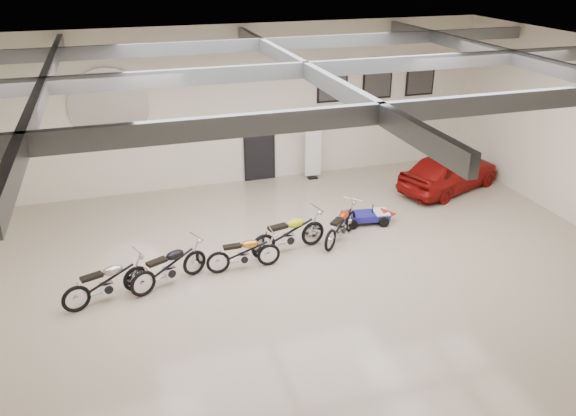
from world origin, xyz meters
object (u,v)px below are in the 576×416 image
object	(u,v)px
motorcycle_silver	(106,281)
go_kart	(370,213)
motorcycle_black	(169,266)
motorcycle_gold	(244,252)
vintage_car	(449,171)
motorcycle_red	(341,224)
banner_stand	(313,150)
motorcycle_yellow	(289,233)

from	to	relation	value
motorcycle_silver	go_kart	bearing A→B (deg)	-4.87
motorcycle_black	motorcycle_gold	size ratio (longest dim) A/B	1.09
motorcycle_gold	vintage_car	size ratio (longest dim) A/B	0.48
motorcycle_red	vintage_car	xyz separation A→B (m)	(4.58, 2.20, 0.16)
motorcycle_black	motorcycle_gold	xyz separation A→B (m)	(1.77, 0.17, -0.04)
banner_stand	motorcycle_black	xyz separation A→B (m)	(-5.32, -5.22, -0.51)
banner_stand	go_kart	distance (m)	3.75
motorcycle_black	motorcycle_yellow	size ratio (longest dim) A/B	0.94
motorcycle_black	banner_stand	bearing A→B (deg)	19.49
go_kart	vintage_car	xyz separation A→B (m)	(3.39, 1.47, 0.34)
motorcycle_gold	motorcycle_yellow	xyz separation A→B (m)	(1.28, 0.51, 0.07)
motorcycle_yellow	vintage_car	bearing A→B (deg)	9.29
banner_stand	motorcycle_silver	bearing A→B (deg)	-139.64
motorcycle_silver	motorcycle_gold	world-z (taller)	motorcycle_silver
motorcycle_silver	motorcycle_yellow	size ratio (longest dim) A/B	0.93
go_kart	motorcycle_gold	bearing A→B (deg)	-152.35
motorcycle_gold	motorcycle_yellow	world-z (taller)	motorcycle_yellow
go_kart	motorcycle_red	bearing A→B (deg)	-140.37
go_kart	banner_stand	bearing A→B (deg)	104.50
motorcycle_yellow	motorcycle_red	size ratio (longest dim) A/B	1.13
vintage_car	motorcycle_yellow	bearing A→B (deg)	90.30
motorcycle_gold	motorcycle_yellow	distance (m)	1.38
motorcycle_gold	go_kart	bearing A→B (deg)	19.34
motorcycle_gold	vintage_car	distance (m)	7.88
motorcycle_silver	motorcycle_black	bearing A→B (deg)	-8.99
banner_stand	motorcycle_red	size ratio (longest dim) A/B	1.11
motorcycle_silver	motorcycle_gold	bearing A→B (deg)	-11.65
banner_stand	go_kart	world-z (taller)	banner_stand
motorcycle_gold	motorcycle_red	world-z (taller)	motorcycle_red
vintage_car	motorcycle_silver	bearing A→B (deg)	86.46
motorcycle_red	go_kart	bearing A→B (deg)	-11.71
banner_stand	vintage_car	bearing A→B (deg)	-28.93
motorcycle_gold	motorcycle_red	size ratio (longest dim) A/B	0.98
banner_stand	vintage_car	xyz separation A→B (m)	(3.79, -2.19, -0.38)
banner_stand	motorcycle_red	world-z (taller)	banner_stand
vintage_car	motorcycle_gold	bearing A→B (deg)	90.38
motorcycle_silver	vintage_car	bearing A→B (deg)	-1.83
motorcycle_black	motorcycle_yellow	world-z (taller)	motorcycle_yellow
motorcycle_red	vintage_car	world-z (taller)	vintage_car
motorcycle_silver	motorcycle_red	world-z (taller)	motorcycle_silver
motorcycle_yellow	go_kart	bearing A→B (deg)	6.41
motorcycle_red	vintage_car	size ratio (longest dim) A/B	0.49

